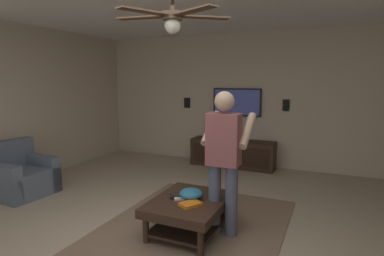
# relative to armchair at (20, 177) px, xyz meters

# --- Properties ---
(ground_plane) EXTENTS (9.05, 9.05, 0.00)m
(ground_plane) POSITION_rel_armchair_xyz_m (-0.62, -2.84, -0.28)
(ground_plane) COLOR tan
(wall_back_tv) EXTENTS (0.10, 6.90, 2.70)m
(wall_back_tv) POSITION_rel_armchair_xyz_m (3.20, -2.84, 1.07)
(wall_back_tv) COLOR #C6B299
(wall_back_tv) RESTS_ON ground
(area_rug) EXTENTS (2.47, 2.06, 0.01)m
(area_rug) POSITION_rel_armchair_xyz_m (0.13, -2.90, -0.27)
(area_rug) COLOR #7A604C
(area_rug) RESTS_ON ground
(armchair) EXTENTS (0.86, 0.87, 0.82)m
(armchair) POSITION_rel_armchair_xyz_m (0.00, 0.00, 0.00)
(armchair) COLOR slate
(armchair) RESTS_ON ground
(coffee_table) EXTENTS (1.00, 0.80, 0.40)m
(coffee_table) POSITION_rel_armchair_xyz_m (-0.07, -2.90, 0.02)
(coffee_table) COLOR #332116
(coffee_table) RESTS_ON ground
(media_console) EXTENTS (0.45, 1.70, 0.55)m
(media_console) POSITION_rel_armchair_xyz_m (2.87, -2.53, -0.00)
(media_console) COLOR #332116
(media_console) RESTS_ON ground
(tv) EXTENTS (0.05, 1.01, 0.57)m
(tv) POSITION_rel_armchair_xyz_m (3.11, -2.53, 1.03)
(tv) COLOR black
(person_standing) EXTENTS (0.53, 0.53, 1.64)m
(person_standing) POSITION_rel_armchair_xyz_m (0.07, -3.27, 0.65)
(person_standing) COLOR #4C5166
(person_standing) RESTS_ON ground
(bowl) EXTENTS (0.27, 0.27, 0.12)m
(bowl) POSITION_rel_armchair_xyz_m (-0.04, -2.91, 0.18)
(bowl) COLOR teal
(bowl) RESTS_ON coffee_table
(remote_white) EXTENTS (0.10, 0.15, 0.02)m
(remote_white) POSITION_rel_armchair_xyz_m (-0.12, -2.83, 0.13)
(remote_white) COLOR white
(remote_white) RESTS_ON coffee_table
(remote_black) EXTENTS (0.15, 0.11, 0.02)m
(remote_black) POSITION_rel_armchair_xyz_m (-0.09, -2.69, 0.13)
(remote_black) COLOR black
(remote_black) RESTS_ON coffee_table
(book) EXTENTS (0.27, 0.25, 0.04)m
(book) POSITION_rel_armchair_xyz_m (-0.23, -2.99, 0.14)
(book) COLOR orange
(book) RESTS_ON coffee_table
(vase_round) EXTENTS (0.22, 0.22, 0.22)m
(vase_round) POSITION_rel_armchair_xyz_m (2.86, -2.23, 0.38)
(vase_round) COLOR red
(vase_round) RESTS_ON media_console
(wall_speaker_left) EXTENTS (0.06, 0.12, 0.22)m
(wall_speaker_left) POSITION_rel_armchair_xyz_m (3.12, -3.51, 0.99)
(wall_speaker_left) COLOR black
(wall_speaker_right) EXTENTS (0.06, 0.12, 0.22)m
(wall_speaker_right) POSITION_rel_armchair_xyz_m (3.12, -1.39, 0.98)
(wall_speaker_right) COLOR black
(ceiling_fan) EXTENTS (1.14, 1.17, 0.46)m
(ceiling_fan) POSITION_rel_armchair_xyz_m (-0.27, -2.81, 2.09)
(ceiling_fan) COLOR #4C3828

